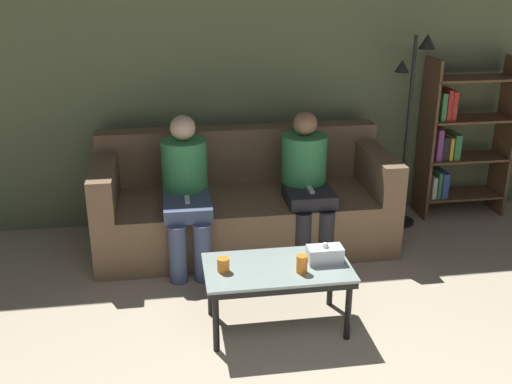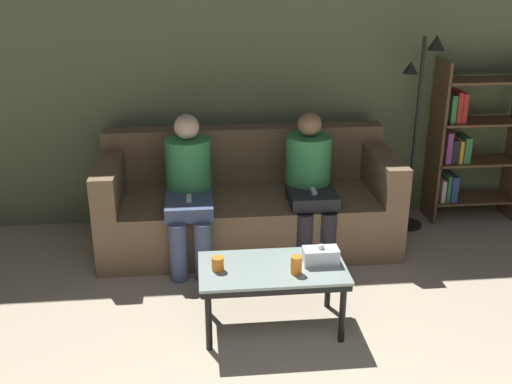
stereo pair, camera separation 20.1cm
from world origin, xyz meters
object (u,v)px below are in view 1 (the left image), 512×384
Objects in this scene: coffee_table at (277,273)px; seated_person_mid_left at (306,177)px; couch at (244,205)px; cup_near_left at (223,265)px; bookshelf at (456,140)px; standing_lamp at (411,112)px; cup_near_right at (302,264)px; seated_person_left_end at (186,185)px; tissue_box at (325,254)px.

seated_person_mid_left reaches higher than coffee_table.
couch is 27.00× the size of cup_near_left.
couch is 1.64× the size of bookshelf.
coffee_table is 2.12m from standing_lamp.
bookshelf reaches higher than seated_person_mid_left.
coffee_table is 8.19× the size of cup_near_right.
seated_person_left_end is at bearing 115.93° from coffee_table.
standing_lamp is at bearing 52.47° from tissue_box.
seated_person_left_end reaches higher than cup_near_right.
cup_near_left is 1.09m from seated_person_left_end.
cup_near_right reaches higher than cup_near_left.
bookshelf is at bearing 8.99° from couch.
cup_near_left is at bearing -80.64° from seated_person_left_end.
bookshelf is 1.58m from seated_person_mid_left.
seated_person_mid_left is at bearing 68.23° from coffee_table.
standing_lamp is 1.12m from seated_person_mid_left.
seated_person_mid_left is at bearing -23.17° from couch.
tissue_box is at bearing 2.49° from cup_near_left.
cup_near_left is (-0.30, -1.29, 0.15)m from couch.
standing_lamp reaches higher than coffee_table.
bookshelf is at bearing 12.52° from seated_person_left_end.
tissue_box is 1.33m from seated_person_left_end.
cup_near_left is 0.08× the size of seated_person_left_end.
coffee_table is 2.52m from bookshelf.
couch reaches higher than cup_near_left.
standing_lamp is at bearing 20.84° from seated_person_mid_left.
seated_person_mid_left reaches higher than cup_near_left.
coffee_table is 0.32m from tissue_box.
cup_near_right is at bearing -60.70° from seated_person_left_end.
cup_near_right is at bearing -146.87° from tissue_box.
standing_lamp is at bearing 39.98° from cup_near_left.
tissue_box is 0.13× the size of standing_lamp.
standing_lamp is (-0.52, -0.14, 0.31)m from bookshelf.
seated_person_mid_left is (0.47, -0.20, 0.28)m from couch.
couch is 2.03m from bookshelf.
tissue_box is at bearing -51.69° from seated_person_left_end.
seated_person_left_end is at bearing -168.23° from standing_lamp.
coffee_table is 4.14× the size of tissue_box.
tissue_box is 0.20× the size of seated_person_mid_left.
standing_lamp reaches higher than seated_person_left_end.
couch is 2.09× the size of seated_person_left_end.
couch is 1.61m from standing_lamp.
seated_person_mid_left reaches higher than couch.
couch is at bearing 26.01° from seated_person_left_end.
cup_near_right is at bearing -104.28° from seated_person_mid_left.
standing_lamp is at bearing 50.51° from cup_near_right.
couch is 21.09× the size of cup_near_right.
seated_person_mid_left reaches higher than tissue_box.
bookshelf is 0.62m from standing_lamp.
seated_person_left_end is (-2.44, -0.54, -0.09)m from bookshelf.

